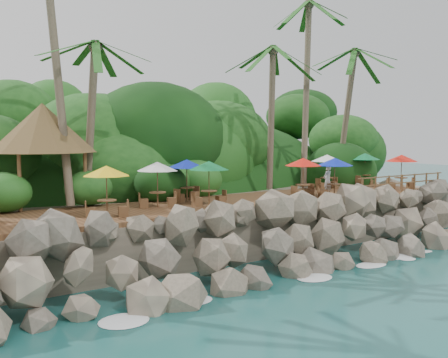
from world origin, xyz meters
TOP-DOWN VIEW (x-y plane):
  - ground at (0.00, 0.00)m, footprint 140.00×140.00m
  - land_base at (0.00, 16.00)m, footprint 32.00×25.20m
  - jungle_hill at (0.00, 23.50)m, footprint 44.80×28.00m
  - seawall at (0.00, 2.00)m, footprint 29.00×4.00m
  - terrace at (0.00, 6.00)m, footprint 26.00×5.00m
  - jungle_foliage at (0.00, 15.00)m, footprint 44.00×16.00m
  - foam_line at (0.00, 0.30)m, footprint 25.20×0.80m
  - palms at (0.12, 8.86)m, footprint 29.89×7.24m
  - palapa at (-7.28, 9.73)m, footprint 4.73×4.73m
  - dining_clusters at (0.70, 5.83)m, footprint 24.95×5.05m
  - railing at (10.20, 3.65)m, footprint 7.20×0.10m
  - waiter at (5.98, 5.13)m, footprint 0.65×0.50m

SIDE VIEW (x-z plane):
  - ground at x=0.00m, z-range 0.00..0.00m
  - jungle_hill at x=0.00m, z-range -7.70..7.70m
  - jungle_foliage at x=0.00m, z-range -6.00..6.00m
  - foam_line at x=0.00m, z-range 0.00..0.06m
  - land_base at x=0.00m, z-range 0.00..2.10m
  - seawall at x=0.00m, z-range 0.00..2.30m
  - terrace at x=0.00m, z-range 2.10..2.30m
  - railing at x=10.20m, z-range 2.41..3.41m
  - waiter at x=5.98m, z-range 2.30..3.89m
  - dining_clusters at x=0.70m, z-range 2.96..4.97m
  - palapa at x=-7.28m, z-range 3.49..8.09m
  - palms at x=0.12m, z-range 5.32..18.10m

